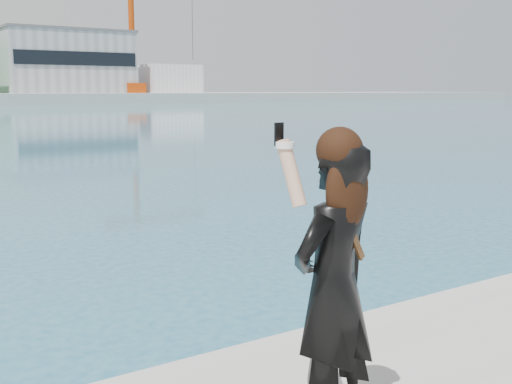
# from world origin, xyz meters

# --- Properties ---
(warehouse_grey_right) EXTENTS (25.50, 15.35, 12.50)m
(warehouse_grey_right) POSITION_xyz_m (40.00, 127.98, 8.26)
(warehouse_grey_right) COLOR gray
(warehouse_grey_right) RESTS_ON far_quay
(ancillary_shed) EXTENTS (12.00, 10.00, 6.00)m
(ancillary_shed) POSITION_xyz_m (62.00, 126.00, 5.00)
(ancillary_shed) COLOR silver
(ancillary_shed) RESTS_ON far_quay
(dock_crane) EXTENTS (23.00, 4.00, 24.00)m
(dock_crane) POSITION_xyz_m (53.20, 122.00, 15.07)
(dock_crane) COLOR #CC430C
(dock_crane) RESTS_ON far_quay
(woman) EXTENTS (0.62, 0.47, 1.61)m
(woman) POSITION_xyz_m (0.02, -0.23, 1.61)
(woman) COLOR black
(woman) RESTS_ON near_quay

